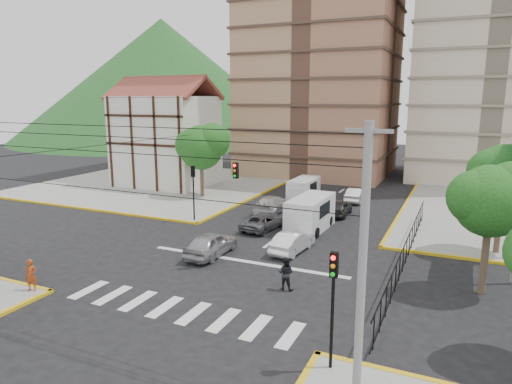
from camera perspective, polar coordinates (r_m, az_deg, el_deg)
The scene contains 24 objects.
ground at distance 27.20m, azimuth -2.44°, elevation -9.45°, with size 160.00×160.00×0.00m, color black.
sidewalk_nw at distance 53.90m, azimuth -11.82°, elevation 1.02°, with size 26.00×26.00×0.15m, color gray.
crosswalk_stripes at distance 22.47m, azimuth -9.60°, elevation -14.34°, with size 12.00×2.40×0.01m, color silver.
stop_line at distance 28.21m, azimuth -1.32°, elevation -8.65°, with size 13.00×0.40×0.01m, color silver.
tudor_building at distance 52.62m, azimuth -11.17°, elevation 6.48°, with size 10.80×8.05×12.23m.
distant_hill at distance 114.12m, azimuth -11.51°, elevation 13.53°, with size 70.00×70.00×28.00m, color #1A4F1A.
park_fence at distance 28.92m, azimuth 18.17°, elevation -8.74°, with size 0.10×22.50×1.66m, color black, non-canonical shape.
tree_park_a at distance 25.12m, azimuth 27.50°, elevation -0.65°, with size 4.41×3.60×6.83m.
tree_park_c at distance 32.02m, azimuth 28.80°, elevation 2.21°, with size 4.65×3.80×7.25m.
tree_tudor at distance 45.41m, azimuth -6.77°, elevation 5.79°, with size 5.39×4.40×7.43m.
traffic_light_se at distance 16.66m, azimuth 9.61°, elevation -12.14°, with size 0.28×0.22×4.40m.
traffic_light_nw at distance 36.65m, azimuth -7.84°, elevation 1.04°, with size 0.28×0.22×4.40m.
traffic_light_hanging at distance 23.91m, azimuth -4.77°, elevation 2.25°, with size 18.00×9.12×0.92m.
utility_pole_se at distance 14.72m, azimuth 13.16°, elevation -8.61°, with size 1.40×0.28×9.00m.
van_right_lane at distance 34.30m, azimuth 6.65°, elevation -2.88°, with size 2.37×5.68×2.53m.
van_left_lane at distance 44.05m, azimuth 5.88°, elevation 0.16°, with size 2.06×4.86×2.19m.
car_silver_front_left at distance 29.11m, azimuth -5.65°, elevation -6.47°, with size 1.80×4.48×1.53m, color #A8A7AC.
car_white_front_right at distance 29.74m, azimuth 4.57°, elevation -6.22°, with size 1.44×4.13×1.36m, color white.
car_grey_mid_left at distance 34.62m, azimuth 0.90°, elevation -3.73°, with size 2.02×4.38×1.22m, color #5A5C62.
car_silver_rear_left at distance 39.76m, azimuth 2.09°, elevation -1.53°, with size 2.05×5.04×1.46m, color silver.
car_darkgrey_mid_right at distance 39.30m, azimuth 10.42°, elevation -2.00°, with size 1.53×3.81×1.30m, color #2A2A2C.
car_white_rear_right at distance 44.86m, azimuth 12.44°, elevation -0.34°, with size 1.44×4.13×1.36m, color white.
pedestrian_sw_corner at distance 26.16m, azimuth -26.31°, elevation -9.31°, with size 0.60×0.39×1.64m, color #A53E19.
pedestrian_crosswalk at distance 24.05m, azimuth 3.74°, elevation -10.12°, with size 0.86×0.67×1.76m, color black.
Camera 1 is at (11.56, -22.60, 9.79)m, focal length 32.00 mm.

